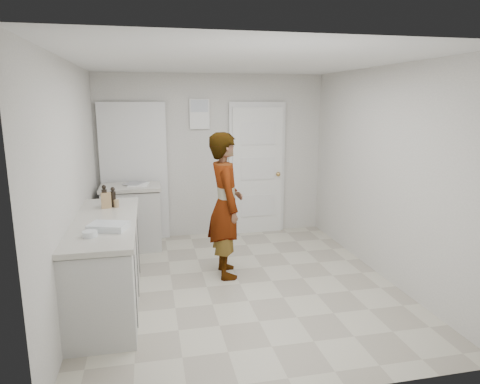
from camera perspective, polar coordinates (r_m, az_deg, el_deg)
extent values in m
plane|color=#9F9785|center=(5.11, -0.02, -12.15)|extent=(4.00, 4.00, 0.00)
plane|color=#B7B5AC|center=(6.69, -3.64, 4.77)|extent=(3.50, 0.00, 3.50)
plane|color=#B7B5AC|center=(2.87, 8.43, -5.30)|extent=(3.50, 0.00, 3.50)
plane|color=#B7B5AC|center=(4.70, -21.37, 0.83)|extent=(0.00, 4.00, 4.00)
plane|color=#B7B5AC|center=(5.38, 18.53, 2.38)|extent=(0.00, 4.00, 4.00)
plane|color=silver|center=(4.68, -0.02, 17.00)|extent=(4.00, 4.00, 0.00)
cube|color=silver|center=(6.79, 2.34, 2.77)|extent=(0.80, 0.05, 2.00)
cube|color=silver|center=(6.82, 2.27, 3.06)|extent=(0.90, 0.04, 2.10)
sphere|color=tan|center=(6.84, 5.12, 2.38)|extent=(0.07, 0.07, 0.07)
cube|color=white|center=(6.58, -5.42, 10.31)|extent=(0.30, 0.02, 0.45)
cube|color=black|center=(6.62, -13.90, 2.36)|extent=(0.90, 0.05, 2.04)
cube|color=silver|center=(6.59, -13.91, 2.40)|extent=(0.98, 0.02, 2.10)
cube|color=#B7B7B2|center=(4.69, -17.31, -9.33)|extent=(0.60, 1.90, 0.86)
cube|color=black|center=(4.85, -17.01, -13.64)|extent=(0.56, 1.86, 0.08)
cube|color=beige|center=(4.55, -17.68, -3.80)|extent=(0.64, 1.96, 0.05)
cube|color=#B7B7B2|center=(6.34, -14.18, -3.55)|extent=(0.80, 0.55, 0.86)
cube|color=black|center=(6.45, -14.00, -6.89)|extent=(0.75, 0.54, 0.08)
cube|color=beige|center=(6.23, -14.40, 0.61)|extent=(0.84, 0.61, 0.05)
imported|color=silver|center=(5.11, -1.94, -1.80)|extent=(0.42, 0.64, 1.75)
cube|color=#A37F51|center=(4.98, -17.41, -1.08)|extent=(0.11, 0.06, 0.18)
cylinder|color=tan|center=(5.00, -16.15, -1.48)|extent=(0.06, 0.06, 0.09)
cylinder|color=black|center=(5.02, -16.54, -0.90)|extent=(0.06, 0.06, 0.18)
sphere|color=black|center=(4.99, -16.62, 0.38)|extent=(0.05, 0.05, 0.05)
cylinder|color=black|center=(4.99, -17.61, -0.84)|extent=(0.06, 0.06, 0.21)
sphere|color=black|center=(4.96, -17.70, 0.64)|extent=(0.05, 0.05, 0.05)
cube|color=silver|center=(4.17, -17.16, -4.41)|extent=(0.40, 0.33, 0.06)
cube|color=silver|center=(4.17, -17.15, -4.51)|extent=(0.34, 0.28, 0.04)
cylinder|color=silver|center=(4.01, -19.38, -5.29)|extent=(0.13, 0.13, 0.05)
sphere|color=white|center=(4.00, -19.68, -5.34)|extent=(0.04, 0.04, 0.04)
sphere|color=white|center=(4.02, -19.08, -5.24)|extent=(0.04, 0.04, 0.04)
cube|color=white|center=(6.25, -13.35, 0.99)|extent=(0.31, 0.38, 0.01)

